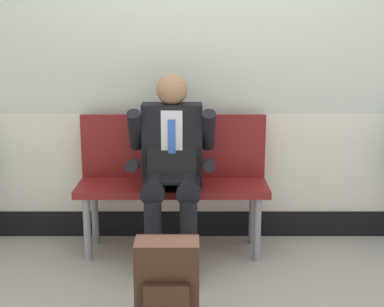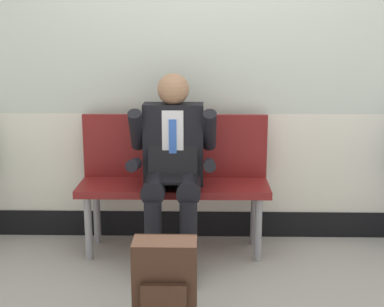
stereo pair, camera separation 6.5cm
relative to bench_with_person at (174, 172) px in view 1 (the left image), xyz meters
name	(u,v)px [view 1 (the left image)]	position (x,y,z in m)	size (l,w,h in m)	color
ground_plane	(212,267)	(0.26, -0.35, -0.55)	(18.00, 18.00, 0.00)	#9E9991
station_wall	(210,32)	(0.26, 0.27, 0.95)	(5.04, 0.14, 3.03)	beige
bench_with_person	(174,172)	(0.00, 0.00, 0.00)	(1.30, 0.42, 0.94)	maroon
person_seated	(172,164)	(0.00, -0.20, 0.11)	(0.57, 0.70, 1.24)	black
backpack	(168,285)	(0.00, -1.06, -0.32)	(0.33, 0.22, 0.47)	#331E14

